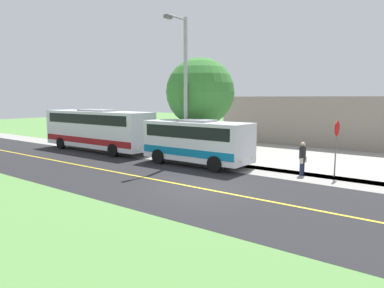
{
  "coord_description": "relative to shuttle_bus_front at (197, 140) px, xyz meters",
  "views": [
    {
      "loc": [
        12.71,
        9.61,
        4.05
      ],
      "look_at": [
        -3.5,
        -2.99,
        1.4
      ],
      "focal_mm": 33.8,
      "sensor_mm": 36.0,
      "label": 1
    }
  ],
  "objects": [
    {
      "name": "ground_plane",
      "position": [
        4.46,
        3.37,
        -1.51
      ],
      "size": [
        120.0,
        120.0,
        0.0
      ],
      "primitive_type": "plane",
      "color": "#548442"
    },
    {
      "name": "road_surface",
      "position": [
        4.46,
        3.37,
        -1.51
      ],
      "size": [
        8.0,
        100.0,
        0.01
      ],
      "primitive_type": "cube",
      "color": "black",
      "rests_on": "ground"
    },
    {
      "name": "sidewalk",
      "position": [
        -0.74,
        3.37,
        -1.51
      ],
      "size": [
        2.4,
        100.0,
        0.01
      ],
      "primitive_type": "cube",
      "color": "gray",
      "rests_on": "ground"
    },
    {
      "name": "parking_lot_surface",
      "position": [
        -7.94,
        6.37,
        -1.51
      ],
      "size": [
        14.0,
        36.0,
        0.01
      ],
      "primitive_type": "cube",
      "color": "#9E9991",
      "rests_on": "ground"
    },
    {
      "name": "road_centre_line",
      "position": [
        4.46,
        3.37,
        -1.5
      ],
      "size": [
        0.16,
        100.0,
        0.0
      ],
      "primitive_type": "cube",
      "color": "gold",
      "rests_on": "ground"
    },
    {
      "name": "shuttle_bus_front",
      "position": [
        0.0,
        0.0,
        0.0
      ],
      "size": [
        2.58,
        6.87,
        2.74
      ],
      "color": "white",
      "rests_on": "ground"
    },
    {
      "name": "transit_bus_rear",
      "position": [
        0.0,
        -9.5,
        0.22
      ],
      "size": [
        2.57,
        10.27,
        3.15
      ],
      "color": "white",
      "rests_on": "ground"
    },
    {
      "name": "pedestrian_with_bags",
      "position": [
        -1.05,
        6.12,
        -0.56
      ],
      "size": [
        0.72,
        0.34,
        1.76
      ],
      "color": "#1E2347",
      "rests_on": "ground"
    },
    {
      "name": "stop_sign",
      "position": [
        -1.64,
        7.62,
        0.45
      ],
      "size": [
        0.76,
        0.07,
        2.88
      ],
      "color": "slate",
      "rests_on": "ground"
    },
    {
      "name": "street_light_pole",
      "position": [
        -0.42,
        -1.3,
        3.35
      ],
      "size": [
        1.97,
        0.24,
        8.9
      ],
      "color": "#9E9EA3",
      "rests_on": "ground"
    },
    {
      "name": "tree_curbside",
      "position": [
        -2.94,
        -1.95,
        2.9
      ],
      "size": [
        4.7,
        4.7,
        6.77
      ],
      "color": "#4C3826",
      "rests_on": "ground"
    },
    {
      "name": "commercial_building",
      "position": [
        -16.94,
        5.31,
        0.56
      ],
      "size": [
        10.0,
        22.35,
        4.14
      ],
      "primitive_type": "cube",
      "color": "gray",
      "rests_on": "ground"
    }
  ]
}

